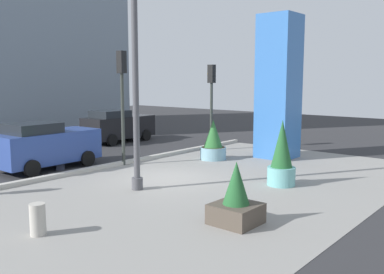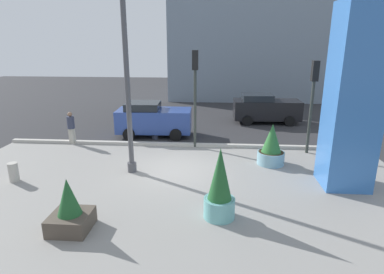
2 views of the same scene
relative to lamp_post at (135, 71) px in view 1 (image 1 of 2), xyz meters
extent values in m
plane|color=#2D2D30|center=(1.75, 4.35, -3.82)|extent=(60.00, 60.00, 0.00)
cube|color=gray|center=(1.75, -1.65, -3.82)|extent=(18.00, 10.00, 0.02)
cube|color=#B7B2A8|center=(1.75, 3.47, -3.74)|extent=(18.00, 0.24, 0.16)
cylinder|color=#4C4C51|center=(0.00, 0.00, -3.62)|extent=(0.36, 0.36, 0.40)
cylinder|color=#4C4C51|center=(0.00, 0.00, -0.07)|extent=(0.20, 0.20, 7.50)
cube|color=#3870BC|center=(8.06, -0.63, -0.61)|extent=(1.58, 1.58, 6.42)
cylinder|color=#7AA8B7|center=(5.75, 1.30, -3.54)|extent=(1.16, 1.16, 0.56)
cylinder|color=#382819|center=(5.75, 1.30, -3.28)|extent=(1.07, 1.07, 0.04)
cone|color=#2D6B33|center=(5.75, 1.30, -2.65)|extent=(0.84, 0.84, 1.23)
cube|color=#4C4238|center=(-0.64, -4.29, -3.57)|extent=(1.09, 1.09, 0.51)
cylinder|color=#382819|center=(-0.64, -4.29, -3.33)|extent=(1.04, 1.04, 0.04)
cone|color=#235B2D|center=(-0.64, -4.29, -2.78)|extent=(0.67, 0.67, 1.06)
cylinder|color=#6BB2B2|center=(3.52, -3.29, -3.50)|extent=(0.94, 0.94, 0.63)
cylinder|color=#382819|center=(3.52, -3.29, -3.21)|extent=(0.87, 0.87, 0.04)
cone|color=#235B2D|center=(3.52, -3.29, -2.39)|extent=(0.72, 0.72, 1.59)
cylinder|color=#B2ADA3|center=(-4.21, -1.27, -3.45)|extent=(0.36, 0.36, 0.75)
cylinder|color=#333833|center=(2.34, 3.40, -1.91)|extent=(0.14, 0.14, 3.81)
cube|color=black|center=(2.34, 3.40, 0.44)|extent=(0.28, 0.32, 0.90)
sphere|color=green|center=(2.34, 3.57, 0.71)|extent=(0.18, 0.18, 0.18)
cylinder|color=#333833|center=(7.71, 2.91, -2.12)|extent=(0.14, 0.14, 3.39)
cube|color=black|center=(7.71, 2.91, 0.02)|extent=(0.28, 0.32, 0.90)
sphere|color=yellow|center=(7.71, 3.08, 0.02)|extent=(0.18, 0.18, 0.18)
cube|color=black|center=(6.60, 8.77, -2.95)|extent=(4.24, 1.88, 1.19)
cube|color=#1E2328|center=(5.98, 8.75, -2.17)|extent=(1.93, 1.59, 0.39)
cylinder|color=black|center=(7.87, 9.68, -3.50)|extent=(0.65, 0.24, 0.64)
cylinder|color=black|center=(7.93, 7.94, -3.50)|extent=(0.65, 0.24, 0.64)
cylinder|color=black|center=(5.28, 9.60, -3.50)|extent=(0.65, 0.24, 0.64)
cylinder|color=black|center=(5.33, 7.85, -3.50)|extent=(0.65, 0.24, 0.64)
cube|color=#2D4793|center=(-0.05, 5.24, -2.94)|extent=(4.12, 1.93, 1.22)
cube|color=#1E2328|center=(-0.66, 5.22, -2.13)|extent=(1.88, 1.63, 0.40)
cylinder|color=black|center=(1.17, 6.18, -3.50)|extent=(0.65, 0.24, 0.64)
cylinder|color=black|center=(1.24, 4.40, -3.50)|extent=(0.65, 0.24, 0.64)
cylinder|color=black|center=(-1.34, 6.09, -3.50)|extent=(0.65, 0.24, 0.64)
cylinder|color=black|center=(-1.27, 4.31, -3.50)|extent=(0.65, 0.24, 0.64)
cube|color=#33384C|center=(0.08, 4.58, -3.43)|extent=(0.34, 0.34, 0.79)
cylinder|color=#236656|center=(0.08, 4.58, -2.74)|extent=(0.51, 0.51, 0.59)
sphere|color=beige|center=(0.08, 4.58, -2.34)|extent=(0.21, 0.21, 0.21)
camera|label=1|loc=(-8.96, -9.91, -0.29)|focal=39.16mm
camera|label=2|loc=(3.37, -12.05, 1.34)|focal=30.33mm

